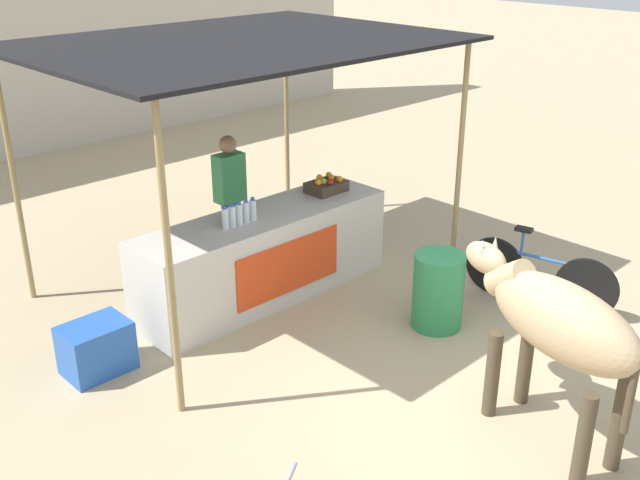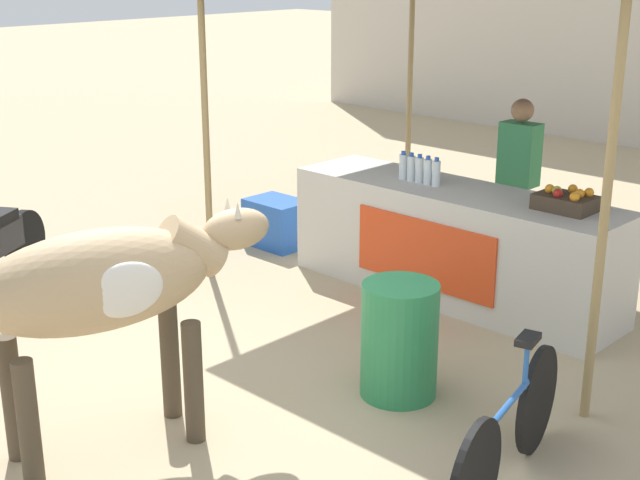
{
  "view_description": "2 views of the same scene",
  "coord_description": "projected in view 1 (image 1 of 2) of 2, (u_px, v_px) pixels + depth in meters",
  "views": [
    {
      "loc": [
        -4.71,
        -3.58,
        3.85
      ],
      "look_at": [
        0.2,
        1.53,
        0.81
      ],
      "focal_mm": 42.0,
      "sensor_mm": 36.0,
      "label": 1
    },
    {
      "loc": [
        4.22,
        -3.83,
        2.86
      ],
      "look_at": [
        -0.32,
        0.88,
        0.74
      ],
      "focal_mm": 50.0,
      "sensor_mm": 36.0,
      "label": 2
    }
  ],
  "objects": [
    {
      "name": "bicycle_leaning",
      "position": [
        539.0,
        275.0,
        8.01
      ],
      "size": [
        0.41,
        1.63,
        0.85
      ],
      "color": "black",
      "rests_on": "ground"
    },
    {
      "name": "stall_awning",
      "position": [
        239.0,
        51.0,
        7.51
      ],
      "size": [
        4.2,
        3.2,
        2.75
      ],
      "color": "black",
      "rests_on": "ground"
    },
    {
      "name": "stall_counter",
      "position": [
        264.0,
        256.0,
        8.16
      ],
      "size": [
        3.0,
        0.82,
        0.96
      ],
      "color": "beige",
      "rests_on": "ground"
    },
    {
      "name": "vendor_behind_counter",
      "position": [
        231.0,
        203.0,
        8.6
      ],
      "size": [
        0.34,
        0.22,
        1.65
      ],
      "color": "#383842",
      "rests_on": "ground"
    },
    {
      "name": "ground_plane",
      "position": [
        419.0,
        374.0,
        6.89
      ],
      "size": [
        60.0,
        60.0,
        0.0
      ],
      "primitive_type": "plane",
      "color": "tan"
    },
    {
      "name": "fruit_crate",
      "position": [
        326.0,
        186.0,
        8.61
      ],
      "size": [
        0.44,
        0.32,
        0.18
      ],
      "color": "#3F3326",
      "rests_on": "stall_counter"
    },
    {
      "name": "cow",
      "position": [
        557.0,
        323.0,
        5.68
      ],
      "size": [
        0.86,
        1.85,
        1.44
      ],
      "color": "tan",
      "rests_on": "ground"
    },
    {
      "name": "cooler_box",
      "position": [
        96.0,
        348.0,
        6.85
      ],
      "size": [
        0.6,
        0.44,
        0.48
      ],
      "primitive_type": "cube",
      "color": "blue",
      "rests_on": "ground"
    },
    {
      "name": "water_barrel",
      "position": [
        438.0,
        291.0,
        7.56
      ],
      "size": [
        0.52,
        0.52,
        0.79
      ],
      "primitive_type": "cylinder",
      "color": "#2D8C51",
      "rests_on": "ground"
    },
    {
      "name": "water_bottle_row",
      "position": [
        239.0,
        214.0,
        7.67
      ],
      "size": [
        0.43,
        0.07,
        0.25
      ],
      "color": "silver",
      "rests_on": "stall_counter"
    }
  ]
}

